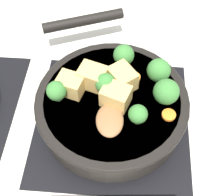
{
  "coord_description": "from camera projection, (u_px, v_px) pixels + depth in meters",
  "views": [
    {
      "loc": [
        -0.33,
        -0.02,
        0.55
      ],
      "look_at": [
        0.0,
        0.0,
        0.08
      ],
      "focal_mm": 50.0,
      "sensor_mm": 36.0,
      "label": 1
    }
  ],
  "objects": [
    {
      "name": "wooden_spoon",
      "position": [
        112.0,
        164.0,
        0.49
      ],
      "size": [
        0.2,
        0.22,
        0.02
      ],
      "color": "brown",
      "rests_on": "skillet_pan"
    },
    {
      "name": "ground_plane",
      "position": [
        112.0,
        122.0,
        0.64
      ],
      "size": [
        2.4,
        2.4,
        0.0
      ],
      "primitive_type": "plane",
      "color": "silver"
    },
    {
      "name": "broccoli_floret_center_top",
      "position": [
        124.0,
        55.0,
        0.6
      ],
      "size": [
        0.04,
        0.04,
        0.05
      ],
      "color": "#709956",
      "rests_on": "skillet_pan"
    },
    {
      "name": "tofu_cube_near_handle",
      "position": [
        71.0,
        85.0,
        0.57
      ],
      "size": [
        0.05,
        0.05,
        0.04
      ],
      "primitive_type": "cube",
      "rotation": [
        0.0,
        0.0,
        1.28
      ],
      "color": "tan",
      "rests_on": "skillet_pan"
    },
    {
      "name": "broccoli_floret_west_rim",
      "position": [
        159.0,
        71.0,
        0.57
      ],
      "size": [
        0.04,
        0.04,
        0.05
      ],
      "color": "#709956",
      "rests_on": "skillet_pan"
    },
    {
      "name": "skillet_pan",
      "position": [
        112.0,
        105.0,
        0.59
      ],
      "size": [
        0.41,
        0.32,
        0.06
      ],
      "color": "black",
      "rests_on": "front_burner_grate"
    },
    {
      "name": "tofu_cube_center_large",
      "position": [
        122.0,
        78.0,
        0.57
      ],
      "size": [
        0.06,
        0.06,
        0.04
      ],
      "primitive_type": "cube",
      "rotation": [
        0.0,
        0.0,
        0.67
      ],
      "color": "tan",
      "rests_on": "skillet_pan"
    },
    {
      "name": "broccoli_floret_north_edge",
      "position": [
        166.0,
        90.0,
        0.55
      ],
      "size": [
        0.05,
        0.05,
        0.05
      ],
      "color": "#709956",
      "rests_on": "skillet_pan"
    },
    {
      "name": "broccoli_floret_east_rim",
      "position": [
        105.0,
        83.0,
        0.56
      ],
      "size": [
        0.04,
        0.04,
        0.05
      ],
      "color": "#709956",
      "rests_on": "skillet_pan"
    },
    {
      "name": "tofu_cube_west_chunk",
      "position": [
        116.0,
        96.0,
        0.55
      ],
      "size": [
        0.05,
        0.06,
        0.04
      ],
      "primitive_type": "cube",
      "rotation": [
        0.0,
        0.0,
        4.36
      ],
      "color": "tan",
      "rests_on": "skillet_pan"
    },
    {
      "name": "broccoli_floret_south_cluster",
      "position": [
        57.0,
        91.0,
        0.55
      ],
      "size": [
        0.04,
        0.04,
        0.04
      ],
      "color": "#709956",
      "rests_on": "skillet_pan"
    },
    {
      "name": "carrot_slice_edge_slice",
      "position": [
        134.0,
        77.0,
        0.6
      ],
      "size": [
        0.02,
        0.02,
        0.01
      ],
      "primitive_type": "cylinder",
      "color": "orange",
      "rests_on": "skillet_pan"
    },
    {
      "name": "front_burner_grate",
      "position": [
        112.0,
        119.0,
        0.63
      ],
      "size": [
        0.31,
        0.31,
        0.03
      ],
      "color": "black",
      "rests_on": "ground_plane"
    },
    {
      "name": "broccoli_floret_near_spoon",
      "position": [
        138.0,
        114.0,
        0.52
      ],
      "size": [
        0.03,
        0.03,
        0.04
      ],
      "color": "#709956",
      "rests_on": "skillet_pan"
    },
    {
      "name": "tofu_cube_east_chunk",
      "position": [
        93.0,
        77.0,
        0.57
      ],
      "size": [
        0.05,
        0.06,
        0.04
      ],
      "primitive_type": "cube",
      "rotation": [
        0.0,
        0.0,
        1.25
      ],
      "color": "tan",
      "rests_on": "skillet_pan"
    },
    {
      "name": "carrot_slice_near_center",
      "position": [
        106.0,
        75.0,
        0.6
      ],
      "size": [
        0.03,
        0.03,
        0.01
      ],
      "primitive_type": "cylinder",
      "color": "orange",
      "rests_on": "skillet_pan"
    },
    {
      "name": "carrot_slice_orange_thin",
      "position": [
        169.0,
        115.0,
        0.55
      ],
      "size": [
        0.02,
        0.02,
        0.01
      ],
      "primitive_type": "cylinder",
      "color": "orange",
      "rests_on": "skillet_pan"
    }
  ]
}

